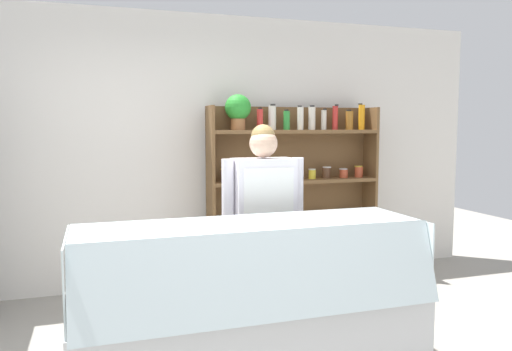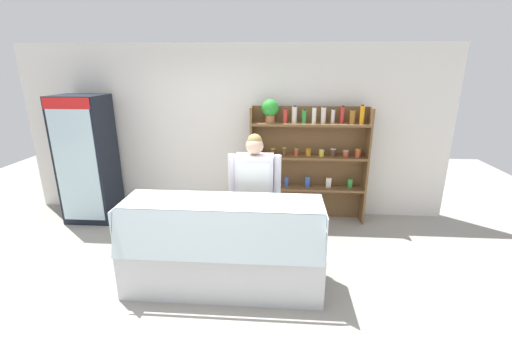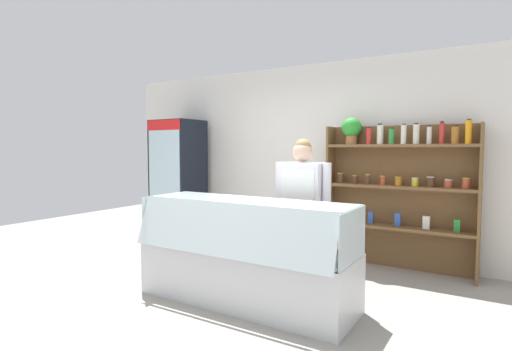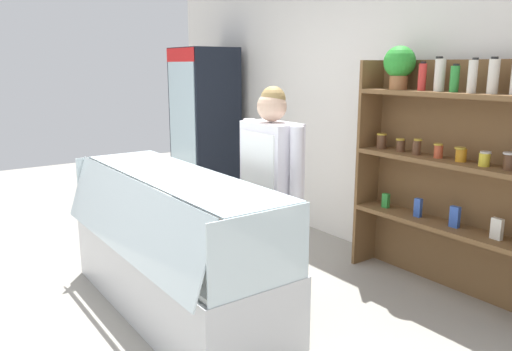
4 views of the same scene
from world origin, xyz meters
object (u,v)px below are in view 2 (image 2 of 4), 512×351
at_px(deli_display_case, 223,261).
at_px(shop_clerk, 255,187).
at_px(drinks_fridge, 87,159).
at_px(shelving_unit, 305,154).

relative_size(deli_display_case, shop_clerk, 1.33).
height_order(drinks_fridge, shop_clerk, drinks_fridge).
bearing_deg(drinks_fridge, shop_clerk, -20.47).
bearing_deg(drinks_fridge, deli_display_case, -34.78).
xyz_separation_m(drinks_fridge, shop_clerk, (2.68, -1.00, -0.03)).
xyz_separation_m(shelving_unit, shop_clerk, (-0.69, -1.23, -0.12)).
bearing_deg(shelving_unit, shop_clerk, -119.28).
distance_m(drinks_fridge, shelving_unit, 3.38).
distance_m(deli_display_case, shop_clerk, 0.96).
relative_size(shelving_unit, deli_display_case, 0.89).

